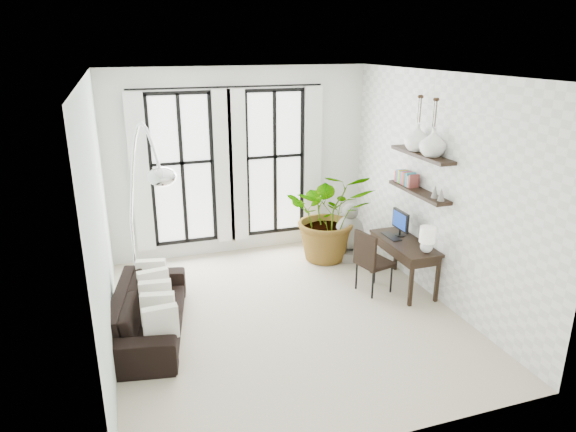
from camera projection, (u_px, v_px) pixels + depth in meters
name	position (u px, v px, depth m)	size (l,w,h in m)	color
floor	(286.00, 315.00, 7.06)	(5.00, 5.00, 0.00)	beige
ceiling	(286.00, 74.00, 6.03)	(5.00, 5.00, 0.00)	white
wall_left	(100.00, 223.00, 5.87)	(5.00, 5.00, 0.00)	silver
wall_right	(438.00, 189.00, 7.22)	(5.00, 5.00, 0.00)	white
wall_back	(241.00, 163.00, 8.79)	(4.50, 4.50, 0.00)	white
windows	(230.00, 167.00, 8.68)	(3.26, 0.13, 2.65)	white
wall_shelves	(418.00, 176.00, 7.40)	(0.25, 1.30, 0.60)	black
sofa	(149.00, 310.00, 6.56)	(2.10, 0.82, 0.61)	black
throw_pillows	(156.00, 296.00, 6.53)	(0.40, 1.52, 0.40)	white
plant	(330.00, 215.00, 8.65)	(1.44, 1.25, 1.60)	#2D7228
desk	(406.00, 245.00, 7.60)	(0.53, 1.26, 1.14)	black
desk_chair	(370.00, 258.00, 7.53)	(0.56, 0.56, 0.96)	black
arc_lamp	(143.00, 170.00, 6.53)	(0.77, 1.38, 2.64)	silver
buddha	(349.00, 235.00, 8.80)	(0.55, 0.55, 0.98)	gray
vase_a	(433.00, 143.00, 6.97)	(0.37, 0.37, 0.38)	white
vase_b	(417.00, 138.00, 7.33)	(0.37, 0.37, 0.38)	white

